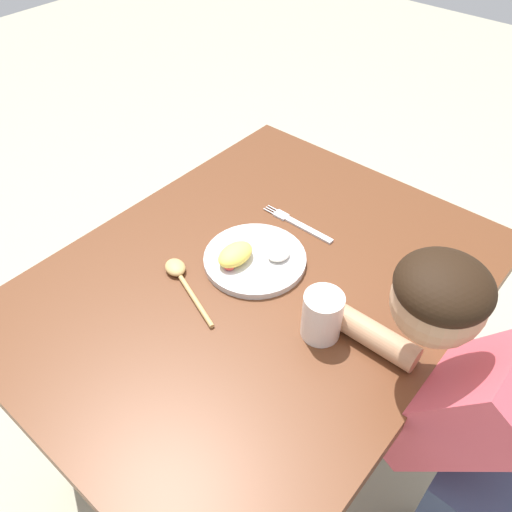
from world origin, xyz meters
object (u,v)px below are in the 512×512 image
object	(u,v)px
fork	(299,225)
person	(449,455)
drinking_cup	(322,316)
spoon	(180,275)
plate	(252,258)

from	to	relation	value
fork	person	distance (m)	0.61
drinking_cup	spoon	bearing A→B (deg)	103.41
drinking_cup	person	size ratio (longest dim) A/B	0.11
fork	drinking_cup	bearing A→B (deg)	134.80
spoon	person	distance (m)	0.67
plate	drinking_cup	distance (m)	0.25
spoon	drinking_cup	size ratio (longest dim) A/B	2.02
fork	drinking_cup	size ratio (longest dim) A/B	1.95
plate	fork	distance (m)	0.17
spoon	person	bearing A→B (deg)	-149.12
plate	fork	size ratio (longest dim) A/B	1.14
plate	drinking_cup	xyz separation A→B (m)	(-0.06, -0.23, 0.04)
drinking_cup	person	bearing A→B (deg)	-82.08
spoon	drinking_cup	distance (m)	0.33
fork	drinking_cup	world-z (taller)	drinking_cup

